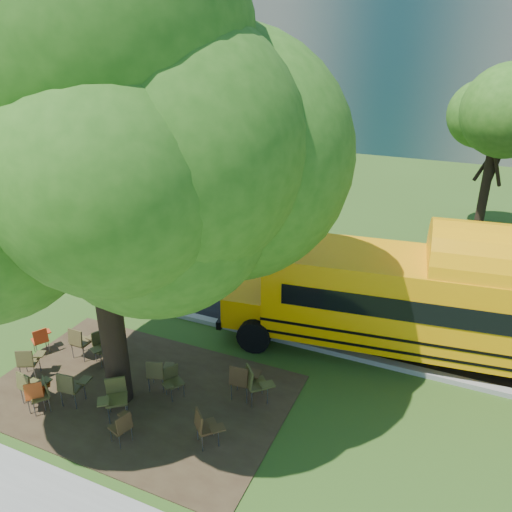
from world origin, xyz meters
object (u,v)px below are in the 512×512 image
at_px(chair_3, 41,392).
at_px(bg_car_red, 89,191).
at_px(chair_7, 205,425).
at_px(chair_11, 158,371).
at_px(chair_15, 81,340).
at_px(chair_9, 110,342).
at_px(pedestrian_a, 15,170).
at_px(main_tree, 85,133).
at_px(chair_12, 172,379).
at_px(chair_14, 255,382).
at_px(chair_10, 101,344).
at_px(chair_5, 115,395).
at_px(chair_8, 41,338).
at_px(bg_car_silver, 43,184).
at_px(chair_6, 122,425).
at_px(chair_1, 30,384).
at_px(chair_0, 28,360).
at_px(black_car, 133,237).
at_px(chair_13, 242,378).
at_px(chair_4, 71,385).
at_px(school_bus, 461,307).
at_px(chair_2, 36,392).

bearing_deg(chair_3, bg_car_red, -16.62).
distance_m(chair_7, chair_11, 2.20).
bearing_deg(chair_15, chair_9, 28.21).
bearing_deg(pedestrian_a, main_tree, -107.98).
xyz_separation_m(chair_12, chair_14, (1.86, 0.57, 0.11)).
distance_m(chair_9, chair_10, 0.27).
height_order(chair_5, chair_8, chair_5).
xyz_separation_m(bg_car_silver, bg_car_red, (3.10, 0.00, 0.03)).
height_order(chair_10, pedestrian_a, pedestrian_a).
xyz_separation_m(chair_8, pedestrian_a, (-14.49, 12.36, 0.28)).
bearing_deg(chair_6, bg_car_red, 59.52).
bearing_deg(chair_1, chair_0, 144.52).
distance_m(chair_11, chair_14, 2.35).
xyz_separation_m(chair_11, bg_car_silver, (-14.65, 10.97, 0.09)).
xyz_separation_m(chair_6, pedestrian_a, (-18.48, 14.11, 0.28)).
distance_m(chair_1, black_car, 8.54).
xyz_separation_m(chair_3, bg_car_red, (-9.54, 12.61, 0.16)).
relative_size(chair_1, pedestrian_a, 0.60).
bearing_deg(chair_8, chair_7, -72.44).
bearing_deg(chair_1, chair_14, 30.25).
distance_m(chair_13, chair_14, 0.32).
xyz_separation_m(chair_1, pedestrian_a, (-15.83, 13.99, 0.20)).
relative_size(chair_3, chair_7, 0.92).
relative_size(chair_14, black_car, 0.21).
distance_m(chair_14, bg_car_silver, 19.91).
height_order(chair_9, chair_11, chair_11).
bearing_deg(chair_10, bg_car_red, -112.07).
xyz_separation_m(chair_4, chair_13, (3.45, 1.76, 0.03)).
distance_m(chair_8, bg_car_red, 13.47).
bearing_deg(black_car, school_bus, -116.29).
xyz_separation_m(chair_13, black_car, (-7.38, 5.86, 0.19)).
xyz_separation_m(chair_8, chair_9, (1.79, 0.58, -0.01)).
height_order(chair_7, chair_10, chair_10).
height_order(chair_7, chair_12, chair_7).
height_order(chair_8, chair_13, chair_13).
height_order(school_bus, chair_8, school_bus).
height_order(chair_4, chair_15, chair_15).
distance_m(chair_8, chair_13, 5.69).
distance_m(chair_6, chair_9, 3.21).
height_order(chair_2, chair_3, chair_2).
relative_size(chair_9, chair_13, 0.79).
height_order(school_bus, chair_9, school_bus).
distance_m(chair_8, chair_11, 3.70).
bearing_deg(chair_6, chair_12, 11.84).
distance_m(chair_0, chair_12, 3.69).
bearing_deg(chair_11, chair_4, -158.45).
xyz_separation_m(school_bus, black_car, (-11.75, 2.21, -0.80)).
bearing_deg(bg_car_silver, school_bus, -95.82).
height_order(chair_9, bg_car_red, bg_car_red).
relative_size(school_bus, chair_1, 12.49).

